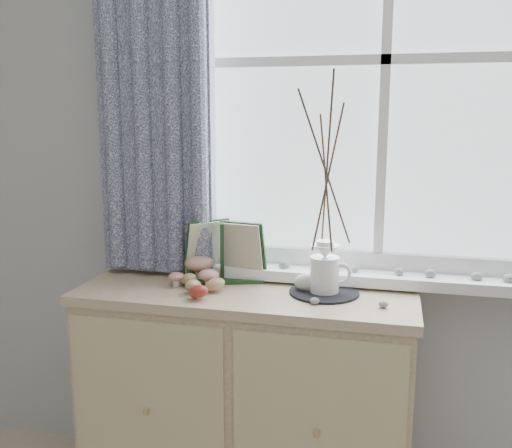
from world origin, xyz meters
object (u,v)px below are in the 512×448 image
Objects in this scene: botanical_book at (221,252)px; twig_pitcher at (327,168)px; sideboard at (246,400)px; toadstool_cluster at (199,268)px.

twig_pitcher is at bearing -23.54° from botanical_book.
sideboard is 3.51× the size of botanical_book.
botanical_book reaches higher than toadstool_cluster.
sideboard is 0.52m from toadstool_cluster.
toadstool_cluster is at bearing 168.20° from sideboard.
twig_pitcher reaches higher than botanical_book.
sideboard is 0.90m from twig_pitcher.
botanical_book is (-0.11, 0.06, 0.54)m from sideboard.
toadstool_cluster is at bearing 153.88° from twig_pitcher.
botanical_book is 0.50m from twig_pitcher.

